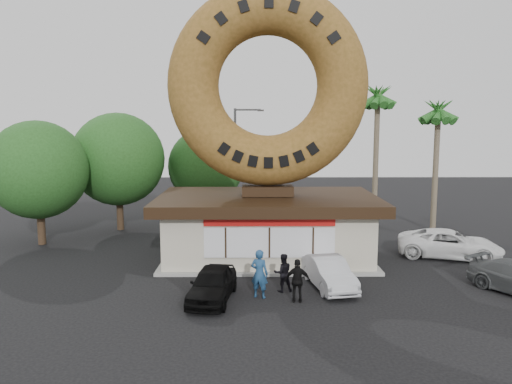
{
  "coord_description": "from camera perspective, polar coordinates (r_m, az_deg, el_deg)",
  "views": [
    {
      "loc": [
        -0.76,
        -19.34,
        6.98
      ],
      "look_at": [
        -0.61,
        4.0,
        3.74
      ],
      "focal_mm": 35.0,
      "sensor_mm": 36.0,
      "label": 1
    }
  ],
  "objects": [
    {
      "name": "ground",
      "position": [
        20.58,
        1.8,
        -11.93
      ],
      "size": [
        90.0,
        90.0,
        0.0
      ],
      "primitive_type": "plane",
      "color": "black",
      "rests_on": "ground"
    },
    {
      "name": "donut_shop",
      "position": [
        25.87,
        1.32,
        -3.73
      ],
      "size": [
        11.2,
        7.2,
        3.8
      ],
      "color": "beige",
      "rests_on": "ground"
    },
    {
      "name": "giant_donut",
      "position": [
        25.42,
        1.37,
        12.02
      ],
      "size": [
        10.01,
        2.55,
        10.01
      ],
      "primitive_type": "torus",
      "rotation": [
        1.57,
        0.0,
        0.0
      ],
      "color": "olive",
      "rests_on": "donut_shop"
    },
    {
      "name": "tree_west",
      "position": [
        33.59,
        -15.49,
        3.62
      ],
      "size": [
        6.0,
        6.0,
        7.65
      ],
      "color": "#473321",
      "rests_on": "ground"
    },
    {
      "name": "tree_mid",
      "position": [
        34.62,
        -5.75,
        2.95
      ],
      "size": [
        5.2,
        5.2,
        6.63
      ],
      "color": "#473321",
      "rests_on": "ground"
    },
    {
      "name": "tree_far",
      "position": [
        30.99,
        -23.66,
        2.33
      ],
      "size": [
        5.6,
        5.6,
        7.14
      ],
      "color": "#473321",
      "rests_on": "ground"
    },
    {
      "name": "palm_near",
      "position": [
        34.38,
        13.74,
        10.06
      ],
      "size": [
        2.6,
        2.6,
        9.75
      ],
      "color": "#726651",
      "rests_on": "ground"
    },
    {
      "name": "palm_far",
      "position": [
        33.95,
        20.11,
        8.27
      ],
      "size": [
        2.6,
        2.6,
        8.75
      ],
      "color": "#726651",
      "rests_on": "ground"
    },
    {
      "name": "street_lamp",
      "position": [
        35.45,
        -2.15,
        3.85
      ],
      "size": [
        2.11,
        0.2,
        8.0
      ],
      "color": "#59595E",
      "rests_on": "ground"
    },
    {
      "name": "person_left",
      "position": [
        20.25,
        0.39,
        -9.31
      ],
      "size": [
        0.84,
        0.7,
        1.98
      ],
      "primitive_type": "imported",
      "rotation": [
        0.0,
        0.0,
        2.77
      ],
      "color": "navy",
      "rests_on": "ground"
    },
    {
      "name": "person_center",
      "position": [
        21.02,
        3.09,
        -9.2
      ],
      "size": [
        0.89,
        0.75,
        1.61
      ],
      "primitive_type": "imported",
      "rotation": [
        0.0,
        0.0,
        3.33
      ],
      "color": "black",
      "rests_on": "ground"
    },
    {
      "name": "person_right",
      "position": [
        19.83,
        4.79,
        -10.08
      ],
      "size": [
        1.06,
        0.55,
        1.73
      ],
      "primitive_type": "imported",
      "rotation": [
        0.0,
        0.0,
        3.01
      ],
      "color": "black",
      "rests_on": "ground"
    },
    {
      "name": "car_black",
      "position": [
        20.16,
        -5.02,
        -10.41
      ],
      "size": [
        2.04,
        4.03,
        1.32
      ],
      "primitive_type": "imported",
      "rotation": [
        0.0,
        0.0,
        -0.13
      ],
      "color": "black",
      "rests_on": "ground"
    },
    {
      "name": "car_silver",
      "position": [
        21.76,
        8.33,
        -9.12
      ],
      "size": [
        2.06,
        4.1,
        1.29
      ],
      "primitive_type": "imported",
      "rotation": [
        0.0,
        0.0,
        0.18
      ],
      "color": "#BCBDC2",
      "rests_on": "ground"
    },
    {
      "name": "car_white",
      "position": [
        28.01,
        21.28,
        -5.55
      ],
      "size": [
        5.72,
        3.94,
        1.45
      ],
      "primitive_type": "imported",
      "rotation": [
        0.0,
        0.0,
        1.25
      ],
      "color": "white",
      "rests_on": "ground"
    }
  ]
}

